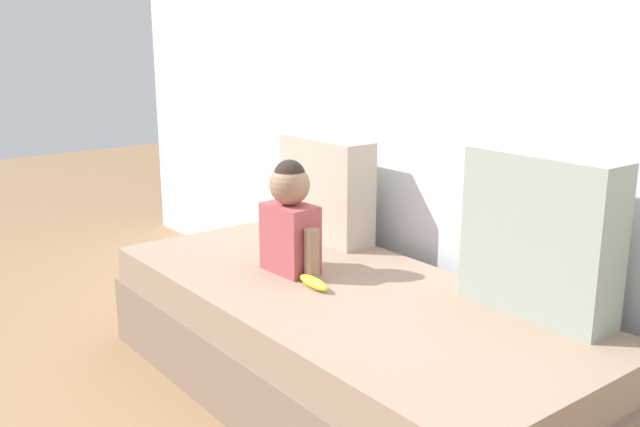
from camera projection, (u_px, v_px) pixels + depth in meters
name	position (u px, v px, depth m)	size (l,w,h in m)	color
ground_plane	(343.00, 395.00, 2.65)	(12.00, 12.00, 0.00)	#93704C
back_wall	(465.00, 53.00, 2.69)	(5.19, 0.10, 2.46)	silver
couch	(343.00, 344.00, 2.60)	(1.99, 0.91, 0.42)	#826C5B
throw_pillow_left	(326.00, 189.00, 3.12)	(0.47, 0.16, 0.45)	#C1B29E
throw_pillow_right	(540.00, 235.00, 2.28)	(0.51, 0.16, 0.52)	#99A393
toddler	(290.00, 218.00, 2.69)	(0.33, 0.15, 0.43)	#B24C51
banana	(314.00, 283.00, 2.55)	(0.17, 0.04, 0.04)	yellow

